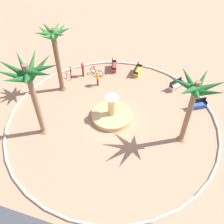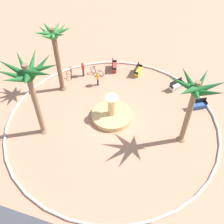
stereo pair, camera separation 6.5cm
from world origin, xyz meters
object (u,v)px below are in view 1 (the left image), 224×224
(bench_north, at_px, (176,86))
(palm_tree_near_fountain, at_px, (54,42))
(bicycle_red_frame, at_px, (97,72))
(palm_tree_mid_plaza, at_px, (29,79))
(bench_east, at_px, (114,67))
(person_cyclist_helmet, at_px, (97,78))
(bench_west, at_px, (198,105))
(bench_southeast, at_px, (138,71))
(fountain, at_px, (112,115))
(bicycle_by_lamppost, at_px, (71,73))
(palm_tree_by_curb, at_px, (194,95))
(person_cyclist_photo, at_px, (83,68))

(bench_north, bearing_deg, palm_tree_near_fountain, 17.88)
(bicycle_red_frame, bearing_deg, palm_tree_mid_plaza, 80.44)
(bench_east, relative_size, person_cyclist_helmet, 1.03)
(bench_west, distance_m, person_cyclist_helmet, 10.02)
(bench_southeast, bearing_deg, bench_east, 0.61)
(fountain, bearing_deg, bench_north, -130.43)
(bicycle_red_frame, bearing_deg, palm_tree_near_fountain, 53.08)
(palm_tree_near_fountain, xyz_separation_m, bicycle_by_lamppost, (0.08, -2.33, -4.82))
(bench_southeast, bearing_deg, palm_tree_near_fountain, 36.05)
(palm_tree_mid_plaza, xyz_separation_m, bench_east, (-2.97, -10.43, -5.20))
(fountain, distance_m, bicycle_by_lamppost, 7.61)
(bench_east, bearing_deg, bench_southeast, -179.39)
(fountain, relative_size, person_cyclist_helmet, 2.24)
(fountain, xyz_separation_m, bench_north, (-4.95, -5.81, 0.02))
(fountain, bearing_deg, person_cyclist_helmet, -55.10)
(palm_tree_near_fountain, height_order, bench_north, palm_tree_near_fountain)
(bicycle_red_frame, xyz_separation_m, person_cyclist_helmet, (-0.70, 1.62, 0.53))
(person_cyclist_helmet, bearing_deg, bench_east, -103.83)
(palm_tree_mid_plaza, xyz_separation_m, person_cyclist_helmet, (-2.21, -7.32, -4.64))
(bench_southeast, height_order, person_cyclist_helmet, person_cyclist_helmet)
(palm_tree_by_curb, bearing_deg, bench_east, -43.44)
(fountain, distance_m, palm_tree_mid_plaza, 7.95)
(bench_southeast, bearing_deg, palm_tree_mid_plaza, 61.63)
(palm_tree_near_fountain, distance_m, bicycle_by_lamppost, 5.35)
(palm_tree_near_fountain, height_order, palm_tree_mid_plaza, palm_tree_mid_plaza)
(fountain, bearing_deg, bicycle_red_frame, -58.17)
(bench_west, relative_size, person_cyclist_helmet, 1.01)
(bench_west, bearing_deg, palm_tree_mid_plaza, 29.54)
(person_cyclist_photo, bearing_deg, palm_tree_near_fountain, 66.49)
(fountain, bearing_deg, palm_tree_near_fountain, -20.95)
(palm_tree_by_curb, bearing_deg, bicycle_red_frame, -33.08)
(palm_tree_by_curb, relative_size, palm_tree_mid_plaza, 0.89)
(bench_west, height_order, bicycle_by_lamppost, bench_west)
(fountain, xyz_separation_m, palm_tree_mid_plaza, (4.98, 3.34, 5.22))
(person_cyclist_photo, bearing_deg, bench_west, 173.27)
(bench_east, distance_m, bicycle_red_frame, 2.09)
(bench_north, bearing_deg, person_cyclist_photo, 4.80)
(person_cyclist_helmet, xyz_separation_m, person_cyclist_photo, (2.02, -1.01, 0.03))
(bench_southeast, bearing_deg, bicycle_red_frame, 20.06)
(palm_tree_mid_plaza, bearing_deg, bicycle_by_lamppost, -82.35)
(bench_southeast, height_order, bicycle_by_lamppost, bench_southeast)
(palm_tree_near_fountain, distance_m, palm_tree_by_curb, 12.58)
(bicycle_by_lamppost, bearing_deg, fountain, 142.68)
(palm_tree_near_fountain, distance_m, bench_north, 12.46)
(bench_west, bearing_deg, bicycle_by_lamppost, -4.50)
(person_cyclist_helmet, bearing_deg, bicycle_red_frame, -66.62)
(bench_north, relative_size, person_cyclist_helmet, 0.97)
(bicycle_red_frame, bearing_deg, bench_southeast, -159.94)
(bench_east, bearing_deg, palm_tree_by_curb, 136.56)
(fountain, height_order, bicycle_red_frame, fountain)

